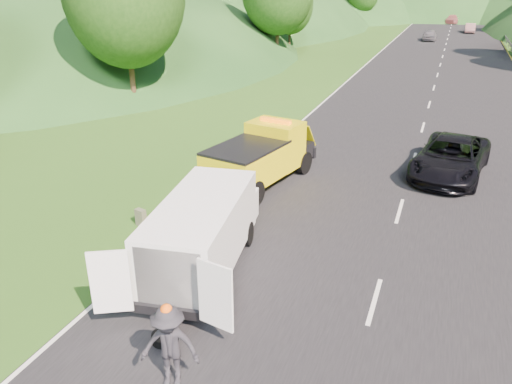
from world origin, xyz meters
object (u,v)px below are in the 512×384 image
at_px(worker, 173,383).
at_px(passing_suv, 448,175).
at_px(white_van, 203,229).
at_px(tow_truck, 262,155).
at_px(spare_tire, 165,341).
at_px(woman, 210,221).
at_px(suitcase, 141,217).
at_px(child, 216,228).

bearing_deg(worker, passing_suv, 54.48).
xyz_separation_m(white_van, passing_suv, (6.56, 10.62, -1.28)).
distance_m(tow_truck, spare_tire, 10.32).
bearing_deg(worker, white_van, 91.15).
relative_size(white_van, spare_tire, 10.93).
distance_m(tow_truck, woman, 4.20).
relative_size(worker, suitcase, 3.14).
relative_size(child, suitcase, 1.77).
xyz_separation_m(woman, child, (0.43, -0.43, 0.00)).
height_order(tow_truck, woman, tow_truck).
distance_m(white_van, worker, 4.80).
xyz_separation_m(child, suitcase, (-2.51, -0.74, 0.30)).
xyz_separation_m(suitcase, passing_suv, (9.87, 8.93, -0.30)).
height_order(tow_truck, suitcase, tow_truck).
xyz_separation_m(child, worker, (2.22, -6.83, 0.00)).
distance_m(white_van, suitcase, 3.84).
height_order(spare_tire, passing_suv, passing_suv).
bearing_deg(spare_tire, worker, -52.44).
height_order(tow_truck, spare_tire, tow_truck).
height_order(suitcase, passing_suv, passing_suv).
bearing_deg(child, tow_truck, 135.26).
xyz_separation_m(worker, passing_suv, (5.14, 15.02, 0.00)).
bearing_deg(white_van, suitcase, 144.19).
distance_m(child, passing_suv, 11.01).
bearing_deg(child, spare_tire, -30.65).
distance_m(spare_tire, passing_suv, 15.16).
xyz_separation_m(white_van, suitcase, (-3.31, 1.69, -0.97)).
bearing_deg(child, worker, -26.16).
height_order(white_van, suitcase, white_van).
bearing_deg(spare_tire, child, 103.47).
bearing_deg(passing_suv, tow_truck, -144.22).
height_order(woman, worker, worker).
relative_size(tow_truck, child, 5.74).
bearing_deg(spare_tire, passing_suv, 66.75).
distance_m(suitcase, passing_suv, 13.32).
relative_size(white_van, child, 6.23).
height_order(white_van, spare_tire, white_van).
bearing_deg(suitcase, tow_truck, 63.65).
height_order(child, suitcase, suitcase).
relative_size(white_van, worker, 3.50).
xyz_separation_m(white_van, spare_tire, (0.57, -3.31, -1.28)).
distance_m(child, spare_tire, 5.90).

